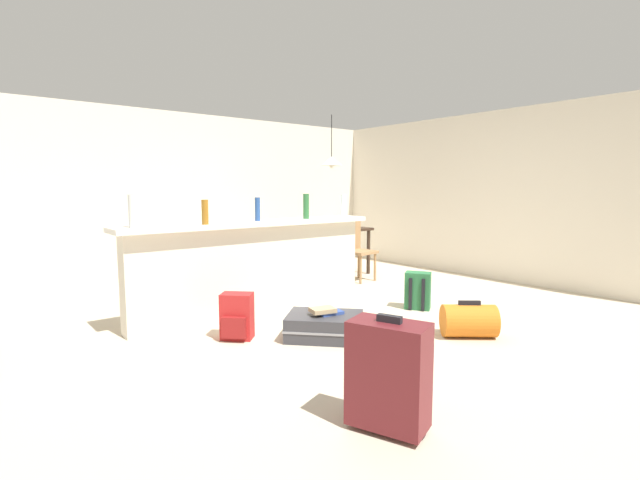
# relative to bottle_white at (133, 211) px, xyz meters

# --- Properties ---
(ground_plane) EXTENTS (13.00, 13.00, 0.05)m
(ground_plane) POSITION_rel_bottle_white_xyz_m (2.05, -0.48, -1.19)
(ground_plane) COLOR beige
(wall_back) EXTENTS (6.60, 0.10, 2.50)m
(wall_back) POSITION_rel_bottle_white_xyz_m (2.05, 2.57, 0.09)
(wall_back) COLOR silver
(wall_back) RESTS_ON ground_plane
(wall_right) EXTENTS (0.10, 6.00, 2.50)m
(wall_right) POSITION_rel_bottle_white_xyz_m (5.10, -0.18, 0.09)
(wall_right) COLOR silver
(wall_right) RESTS_ON ground_plane
(partition_half_wall) EXTENTS (2.80, 0.20, 0.96)m
(partition_half_wall) POSITION_rel_bottle_white_xyz_m (1.28, 0.03, -0.68)
(partition_half_wall) COLOR silver
(partition_half_wall) RESTS_ON ground_plane
(bar_countertop) EXTENTS (2.96, 0.40, 0.05)m
(bar_countertop) POSITION_rel_bottle_white_xyz_m (1.28, 0.03, -0.17)
(bar_countertop) COLOR white
(bar_countertop) RESTS_ON partition_half_wall
(bottle_white) EXTENTS (0.07, 0.07, 0.30)m
(bottle_white) POSITION_rel_bottle_white_xyz_m (0.00, 0.00, 0.00)
(bottle_white) COLOR silver
(bottle_white) RESTS_ON bar_countertop
(bottle_amber) EXTENTS (0.07, 0.07, 0.24)m
(bottle_amber) POSITION_rel_bottle_white_xyz_m (0.67, -0.06, -0.03)
(bottle_amber) COLOR #9E661E
(bottle_amber) RESTS_ON bar_countertop
(bottle_blue) EXTENTS (0.06, 0.06, 0.26)m
(bottle_blue) POSITION_rel_bottle_white_xyz_m (1.33, 0.05, -0.02)
(bottle_blue) COLOR #284C89
(bottle_blue) RESTS_ON bar_countertop
(bottle_green) EXTENTS (0.07, 0.07, 0.29)m
(bottle_green) POSITION_rel_bottle_white_xyz_m (1.94, -0.02, -0.00)
(bottle_green) COLOR #2D6B38
(bottle_green) RESTS_ON bar_countertop
(bottle_clear) EXTENTS (0.07, 0.07, 0.27)m
(bottle_clear) POSITION_rel_bottle_white_xyz_m (2.53, -0.01, -0.01)
(bottle_clear) COLOR silver
(bottle_clear) RESTS_ON bar_countertop
(dining_table) EXTENTS (1.10, 0.80, 0.74)m
(dining_table) POSITION_rel_bottle_white_xyz_m (3.39, 1.23, -0.51)
(dining_table) COLOR #332319
(dining_table) RESTS_ON ground_plane
(dining_chair_near_partition) EXTENTS (0.43, 0.43, 0.93)m
(dining_chair_near_partition) POSITION_rel_bottle_white_xyz_m (3.38, 0.65, -0.65)
(dining_chair_near_partition) COLOR #9E754C
(dining_chair_near_partition) RESTS_ON ground_plane
(pendant_lamp) EXTENTS (0.34, 0.34, 0.83)m
(pendant_lamp) POSITION_rel_bottle_white_xyz_m (3.45, 1.30, 0.63)
(pendant_lamp) COLOR black
(suitcase_flat_charcoal) EXTENTS (0.83, 0.84, 0.22)m
(suitcase_flat_charcoal) POSITION_rel_bottle_white_xyz_m (1.33, -1.12, -1.05)
(suitcase_flat_charcoal) COLOR #38383D
(suitcase_flat_charcoal) RESTS_ON ground_plane
(backpack_red) EXTENTS (0.34, 0.34, 0.42)m
(backpack_red) POSITION_rel_bottle_white_xyz_m (0.68, -0.63, -0.96)
(backpack_red) COLOR red
(backpack_red) RESTS_ON ground_plane
(backpack_green) EXTENTS (0.33, 0.33, 0.42)m
(backpack_green) POSITION_rel_bottle_white_xyz_m (2.80, -0.98, -0.96)
(backpack_green) COLOR #286B3D
(backpack_green) RESTS_ON ground_plane
(duffel_bag_orange) EXTENTS (0.56, 0.54, 0.34)m
(duffel_bag_orange) POSITION_rel_bottle_white_xyz_m (2.38, -1.92, -1.01)
(duffel_bag_orange) COLOR orange
(duffel_bag_orange) RESTS_ON ground_plane
(suitcase_upright_maroon) EXTENTS (0.38, 0.50, 0.67)m
(suitcase_upright_maroon) POSITION_rel_bottle_white_xyz_m (0.57, -2.58, -0.83)
(suitcase_upright_maroon) COLOR maroon
(suitcase_upright_maroon) RESTS_ON ground_plane
(book_stack) EXTENTS (0.33, 0.21, 0.07)m
(book_stack) POSITION_rel_bottle_white_xyz_m (1.33, -1.12, -0.91)
(book_stack) COLOR #334C99
(book_stack) RESTS_ON suitcase_flat_charcoal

